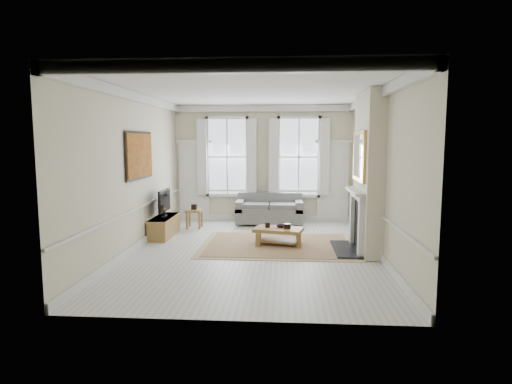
# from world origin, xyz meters

# --- Properties ---
(floor) EXTENTS (7.20, 7.20, 0.00)m
(floor) POSITION_xyz_m (0.00, 0.00, 0.00)
(floor) COLOR #B7B5AD
(floor) RESTS_ON ground
(ceiling) EXTENTS (7.20, 7.20, 0.00)m
(ceiling) POSITION_xyz_m (0.00, 0.00, 3.40)
(ceiling) COLOR white
(ceiling) RESTS_ON back_wall
(back_wall) EXTENTS (5.20, 0.00, 5.20)m
(back_wall) POSITION_xyz_m (0.00, 3.60, 1.70)
(back_wall) COLOR beige
(back_wall) RESTS_ON floor
(left_wall) EXTENTS (0.00, 7.20, 7.20)m
(left_wall) POSITION_xyz_m (-2.60, 0.00, 1.70)
(left_wall) COLOR beige
(left_wall) RESTS_ON floor
(right_wall) EXTENTS (0.00, 7.20, 7.20)m
(right_wall) POSITION_xyz_m (2.60, 0.00, 1.70)
(right_wall) COLOR beige
(right_wall) RESTS_ON floor
(window_left) EXTENTS (1.26, 0.20, 2.20)m
(window_left) POSITION_xyz_m (-1.05, 3.55, 1.90)
(window_left) COLOR #B2BCC6
(window_left) RESTS_ON back_wall
(window_right) EXTENTS (1.26, 0.20, 2.20)m
(window_right) POSITION_xyz_m (1.05, 3.55, 1.90)
(window_right) COLOR #B2BCC6
(window_right) RESTS_ON back_wall
(door_left) EXTENTS (0.90, 0.08, 2.30)m
(door_left) POSITION_xyz_m (-2.05, 3.56, 1.15)
(door_left) COLOR silver
(door_left) RESTS_ON floor
(door_right) EXTENTS (0.90, 0.08, 2.30)m
(door_right) POSITION_xyz_m (2.05, 3.56, 1.15)
(door_right) COLOR silver
(door_right) RESTS_ON floor
(painting) EXTENTS (0.05, 1.66, 1.06)m
(painting) POSITION_xyz_m (-2.56, 0.30, 2.05)
(painting) COLOR #AD6B1D
(painting) RESTS_ON left_wall
(chimney_breast) EXTENTS (0.35, 1.70, 3.38)m
(chimney_breast) POSITION_xyz_m (2.43, 0.20, 1.70)
(chimney_breast) COLOR beige
(chimney_breast) RESTS_ON floor
(hearth) EXTENTS (0.55, 1.50, 0.05)m
(hearth) POSITION_xyz_m (2.00, 0.20, 0.03)
(hearth) COLOR black
(hearth) RESTS_ON floor
(fireplace) EXTENTS (0.21, 1.45, 1.33)m
(fireplace) POSITION_xyz_m (2.20, 0.20, 0.73)
(fireplace) COLOR silver
(fireplace) RESTS_ON floor
(mirror) EXTENTS (0.06, 1.26, 1.06)m
(mirror) POSITION_xyz_m (2.21, 0.20, 2.05)
(mirror) COLOR gold
(mirror) RESTS_ON chimney_breast
(sofa) EXTENTS (1.88, 0.92, 0.87)m
(sofa) POSITION_xyz_m (0.22, 3.11, 0.36)
(sofa) COLOR slate
(sofa) RESTS_ON floor
(side_table) EXTENTS (0.44, 0.44, 0.51)m
(side_table) POSITION_xyz_m (-1.81, 2.37, 0.40)
(side_table) COLOR brown
(side_table) RESTS_ON floor
(rug) EXTENTS (3.50, 2.60, 0.02)m
(rug) POSITION_xyz_m (0.52, 0.56, 0.01)
(rug) COLOR #9E7752
(rug) RESTS_ON floor
(coffee_table) EXTENTS (1.19, 0.85, 0.40)m
(coffee_table) POSITION_xyz_m (0.52, 0.56, 0.32)
(coffee_table) COLOR brown
(coffee_table) RESTS_ON rug
(ceramic_pot_a) EXTENTS (0.11, 0.11, 0.11)m
(ceramic_pot_a) POSITION_xyz_m (0.27, 0.61, 0.46)
(ceramic_pot_a) COLOR black
(ceramic_pot_a) RESTS_ON coffee_table
(ceramic_pot_b) EXTENTS (0.16, 0.16, 0.11)m
(ceramic_pot_b) POSITION_xyz_m (0.72, 0.51, 0.46)
(ceramic_pot_b) COLOR black
(ceramic_pot_b) RESTS_ON coffee_table
(bowl) EXTENTS (0.25, 0.25, 0.06)m
(bowl) POSITION_xyz_m (0.57, 0.66, 0.43)
(bowl) COLOR black
(bowl) RESTS_ON coffee_table
(tv_stand) EXTENTS (0.45, 1.38, 0.49)m
(tv_stand) POSITION_xyz_m (-2.34, 1.29, 0.25)
(tv_stand) COLOR brown
(tv_stand) RESTS_ON floor
(tv) EXTENTS (0.08, 0.90, 0.68)m
(tv) POSITION_xyz_m (-2.32, 1.29, 0.89)
(tv) COLOR black
(tv) RESTS_ON tv_stand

